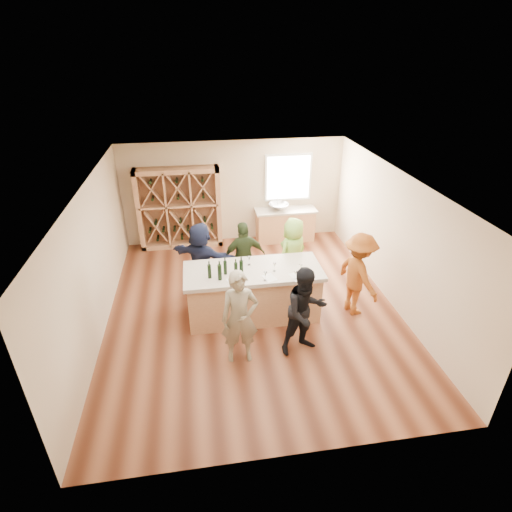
{
  "coord_description": "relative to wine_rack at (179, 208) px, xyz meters",
  "views": [
    {
      "loc": [
        -1.0,
        -6.93,
        5.03
      ],
      "look_at": [
        0.1,
        0.2,
        1.15
      ],
      "focal_mm": 28.0,
      "sensor_mm": 36.0,
      "label": 1
    }
  ],
  "objects": [
    {
      "name": "back_counter_top",
      "position": [
        2.9,
        -0.07,
        -0.21
      ],
      "size": [
        1.7,
        0.62,
        0.06
      ],
      "primitive_type": "cube",
      "color": "#C1B09E",
      "rests_on": "back_counter_base"
    },
    {
      "name": "wine_bottle_a",
      "position": [
        0.62,
        -3.67,
        0.12
      ],
      "size": [
        0.09,
        0.09,
        0.28
      ],
      "primitive_type": "cylinder",
      "rotation": [
        0.0,
        0.0,
        -0.41
      ],
      "color": "black",
      "rests_on": "tasting_counter_top"
    },
    {
      "name": "wine_bottle_c",
      "position": [
        0.93,
        -3.57,
        0.12
      ],
      "size": [
        0.07,
        0.07,
        0.28
      ],
      "primitive_type": "cylinder",
      "rotation": [
        0.0,
        0.0,
        -0.0
      ],
      "color": "black",
      "rests_on": "tasting_counter_top"
    },
    {
      "name": "wine_glass_b",
      "position": [
        1.64,
        -3.93,
        0.07
      ],
      "size": [
        0.09,
        0.09,
        0.18
      ],
      "primitive_type": "cone",
      "rotation": [
        0.0,
        0.0,
        0.39
      ],
      "color": "white",
      "rests_on": "tasting_counter_top"
    },
    {
      "name": "wine_glass_f",
      "position": [
        1.43,
        -3.29,
        0.07
      ],
      "size": [
        0.07,
        0.07,
        0.18
      ],
      "primitive_type": "cone",
      "color": "white",
      "rests_on": "tasting_counter_top"
    },
    {
      "name": "faucet",
      "position": [
        2.7,
        0.11,
        -0.03
      ],
      "size": [
        0.02,
        0.02,
        0.3
      ],
      "primitive_type": "cylinder",
      "color": "silver",
      "rests_on": "back_counter_top"
    },
    {
      "name": "wall_right",
      "position": [
        4.55,
        -3.27,
        0.3
      ],
      "size": [
        0.1,
        7.0,
        2.8
      ],
      "primitive_type": "cube",
      "color": "#CDB594",
      "rests_on": "ground"
    },
    {
      "name": "person_far_mid",
      "position": [
        1.42,
        -2.49,
        -0.27
      ],
      "size": [
        1.03,
        0.63,
        1.66
      ],
      "primitive_type": "imported",
      "rotation": [
        0.0,
        0.0,
        3.28
      ],
      "color": "#263319",
      "rests_on": "floor"
    },
    {
      "name": "tasting_menu_c",
      "position": [
        2.27,
        -3.89,
        -0.02
      ],
      "size": [
        0.3,
        0.37,
        0.0
      ],
      "primitive_type": "cube",
      "rotation": [
        0.0,
        0.0,
        0.24
      ],
      "color": "white",
      "rests_on": "tasting_counter_top"
    },
    {
      "name": "person_near_right",
      "position": [
        2.23,
        -4.69,
        -0.25
      ],
      "size": [
        0.92,
        0.66,
        1.7
      ],
      "primitive_type": "imported",
      "rotation": [
        0.0,
        0.0,
        0.27
      ],
      "color": "black",
      "rests_on": "floor"
    },
    {
      "name": "sink",
      "position": [
        2.7,
        -0.07,
        -0.09
      ],
      "size": [
        0.54,
        0.54,
        0.19
      ],
      "primitive_type": "imported",
      "color": "silver",
      "rests_on": "back_counter_top"
    },
    {
      "name": "tasting_menu_a",
      "position": [
        1.08,
        -3.88,
        -0.02
      ],
      "size": [
        0.33,
        0.38,
        0.0
      ],
      "primitive_type": "cube",
      "rotation": [
        0.0,
        0.0,
        0.34
      ],
      "color": "white",
      "rests_on": "tasting_counter_top"
    },
    {
      "name": "person_far_right",
      "position": [
        2.54,
        -2.43,
        -0.28
      ],
      "size": [
        0.96,
        0.87,
        1.64
      ],
      "primitive_type": "imported",
      "rotation": [
        0.0,
        0.0,
        3.7
      ],
      "color": "#8CC64C",
      "rests_on": "floor"
    },
    {
      "name": "wine_glass_a",
      "position": [
        1.13,
        -3.98,
        0.07
      ],
      "size": [
        0.09,
        0.09,
        0.19
      ],
      "primitive_type": "cone",
      "rotation": [
        0.0,
        0.0,
        0.34
      ],
      "color": "white",
      "rests_on": "tasting_counter_top"
    },
    {
      "name": "tasting_counter_top",
      "position": [
        1.48,
        -3.49,
        -0.06
      ],
      "size": [
        2.72,
        1.12,
        0.08
      ],
      "primitive_type": "cube",
      "color": "#C1B09E",
      "rests_on": "tasting_counter_base"
    },
    {
      "name": "person_near_left",
      "position": [
        1.06,
        -4.74,
        -0.21
      ],
      "size": [
        0.65,
        0.47,
        1.77
      ],
      "primitive_type": "imported",
      "rotation": [
        0.0,
        0.0,
        -0.0
      ],
      "color": "gray",
      "rests_on": "floor"
    },
    {
      "name": "person_far_left",
      "position": [
        0.48,
        -2.44,
        -0.26
      ],
      "size": [
        1.62,
        1.26,
        1.67
      ],
      "primitive_type": "imported",
      "rotation": [
        0.0,
        0.0,
        2.62
      ],
      "color": "#191E38",
      "rests_on": "floor"
    },
    {
      "name": "wine_bottle_e",
      "position": [
        1.23,
        -3.65,
        0.13
      ],
      "size": [
        0.09,
        0.09,
        0.3
      ],
      "primitive_type": "cylinder",
      "rotation": [
        0.0,
        0.0,
        -0.2
      ],
      "color": "black",
      "rests_on": "tasting_counter_top"
    },
    {
      "name": "wine_glass_e",
      "position": [
        2.37,
        -3.73,
        0.06
      ],
      "size": [
        0.06,
        0.06,
        0.16
      ],
      "primitive_type": "cone",
      "rotation": [
        0.0,
        0.0,
        0.01
      ],
      "color": "white",
      "rests_on": "tasting_counter_top"
    },
    {
      "name": "window_frame",
      "position": [
        3.0,
        0.2,
        0.65
      ],
      "size": [
        1.3,
        0.06,
        1.3
      ],
      "primitive_type": "cube",
      "color": "white",
      "rests_on": "wall_back"
    },
    {
      "name": "wine_rack",
      "position": [
        0.0,
        0.0,
        0.0
      ],
      "size": [
        2.2,
        0.45,
        2.2
      ],
      "primitive_type": "cube",
      "color": "tan",
      "rests_on": "floor"
    },
    {
      "name": "wall_front",
      "position": [
        1.5,
        -6.82,
        0.3
      ],
      "size": [
        6.0,
        0.1,
        2.8
      ],
      "primitive_type": "cube",
      "color": "#CDB594",
      "rests_on": "ground"
    },
    {
      "name": "window_pane",
      "position": [
        3.0,
        0.17,
        0.65
      ],
      "size": [
        1.18,
        0.01,
        1.18
      ],
      "primitive_type": "cube",
      "color": "white",
      "rests_on": "wall_back"
    },
    {
      "name": "person_server",
      "position": [
        3.59,
        -3.69,
        -0.21
      ],
      "size": [
        0.82,
        1.25,
        1.78
      ],
      "primitive_type": "imported",
      "rotation": [
        0.0,
        0.0,
        1.84
      ],
      "color": "#994C19",
      "rests_on": "floor"
    },
    {
      "name": "ceiling",
      "position": [
        1.5,
        -3.27,
        1.75
      ],
      "size": [
        6.0,
        7.0,
        0.1
      ],
      "primitive_type": "cube",
      "color": "white",
      "rests_on": "ground"
    },
    {
      "name": "tasting_menu_b",
      "position": [
        1.74,
        -3.85,
        -0.02
      ],
      "size": [
        0.29,
        0.34,
        0.0
      ],
      "primitive_type": "cube",
      "rotation": [
        0.0,
        0.0,
        0.3
      ],
      "color": "white",
      "rests_on": "tasting_counter_top"
    },
    {
      "name": "wall_left",
      "position": [
        -1.55,
        -3.27,
        0.3
      ],
      "size": [
        0.1,
        7.0,
        2.8
      ],
      "primitive_type": "cube",
      "color": "#CDB594",
      "rests_on": "ground"
    },
    {
      "name": "wine_bottle_d",
      "position": [
        1.12,
        -3.67,
        0.12
      ],
      "size": [
        0.08,
        0.08,
        0.28
      ],
      "primitive_type": "cylinder",
      "rotation": [
        0.0,
        0.0,
        -0.2
      ],
      "color": "black",
      "rests_on": "tasting_counter_top"
    },
    {
      "name": "wine_bottle_b",
      "position": [
        0.81,
        -3.76,
        0.14
      ],
      "size": [
        0.09,
        0.09,
        0.31
      ],
      "primitive_type": "cylinder",
      "rotation": [
        0.0,
        0.0,
        -0.21
      ],
      "color": "black",
      "rests_on": "tasting_counter_top"
    },
    {
      "name": "wine_glass_d",
      "position": [
        1.88,
        -3.61,
        0.06
      ],
      "size": [
        0.08,
        0.08,
        0.17
      ],
      "primitive_type": "cone",
      "rotation": [
        0.0,
        0.0,
        -0.25
      ],
      "color": "white",
      "rests_on": "tasting_counter_top"
    },
    {
      "name": "wall_back",
      "position": [
        1.5,
        0.28,
        0.3
      ],
      "size": [
        6.0,
        0.1,
        2.8
      ],
      "primitive_type": "cube",
      "color": "#CDB594",
      "rests_on": "ground"
    },
    {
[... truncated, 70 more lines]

